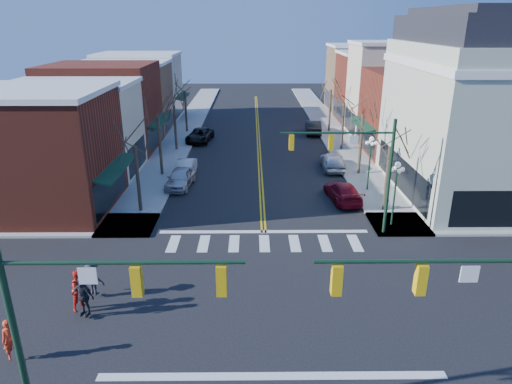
{
  "coord_description": "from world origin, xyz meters",
  "views": [
    {
      "loc": [
        -0.72,
        -18.04,
        12.38
      ],
      "look_at": [
        -0.49,
        7.44,
        2.8
      ],
      "focal_mm": 32.0,
      "sensor_mm": 36.0,
      "label": 1
    }
  ],
  "objects_px": {
    "car_left_near": "(180,178)",
    "car_left_mid": "(185,168)",
    "pedestrian_red_b": "(80,289)",
    "pedestrian_dark_a": "(83,296)",
    "victorian_corner": "(492,106)",
    "car_right_mid": "(332,161)",
    "pedestrian_dark_b": "(93,277)",
    "car_left_far": "(200,135)",
    "pedestrian_red_a": "(11,339)",
    "car_right_far": "(313,127)",
    "car_right_near": "(343,192)",
    "lamppost_corner": "(396,183)",
    "lamppost_midblock": "(370,154)"
  },
  "relations": [
    {
      "from": "car_left_near",
      "to": "car_left_mid",
      "type": "xyz_separation_m",
      "value": [
        0.0,
        2.72,
        -0.08
      ]
    },
    {
      "from": "pedestrian_red_b",
      "to": "pedestrian_dark_a",
      "type": "relative_size",
      "value": 1.02
    },
    {
      "from": "victorian_corner",
      "to": "car_left_near",
      "type": "height_order",
      "value": "victorian_corner"
    },
    {
      "from": "car_right_mid",
      "to": "pedestrian_dark_b",
      "type": "distance_m",
      "value": 24.65
    },
    {
      "from": "victorian_corner",
      "to": "car_left_far",
      "type": "bearing_deg",
      "value": 144.88
    },
    {
      "from": "car_left_near",
      "to": "car_right_mid",
      "type": "bearing_deg",
      "value": 25.32
    },
    {
      "from": "victorian_corner",
      "to": "pedestrian_dark_b",
      "type": "distance_m",
      "value": 28.86
    },
    {
      "from": "victorian_corner",
      "to": "pedestrian_dark_b",
      "type": "height_order",
      "value": "victorian_corner"
    },
    {
      "from": "car_left_near",
      "to": "pedestrian_red_a",
      "type": "relative_size",
      "value": 2.62
    },
    {
      "from": "car_left_near",
      "to": "car_right_far",
      "type": "relative_size",
      "value": 0.92
    },
    {
      "from": "car_left_far",
      "to": "pedestrian_dark_b",
      "type": "height_order",
      "value": "pedestrian_dark_b"
    },
    {
      "from": "car_left_mid",
      "to": "pedestrian_dark_b",
      "type": "xyz_separation_m",
      "value": [
        -1.83,
        -18.1,
        0.36
      ]
    },
    {
      "from": "car_left_mid",
      "to": "pedestrian_dark_a",
      "type": "relative_size",
      "value": 2.16
    },
    {
      "from": "car_left_mid",
      "to": "car_right_near",
      "type": "distance_m",
      "value": 13.61
    },
    {
      "from": "lamppost_corner",
      "to": "car_right_near",
      "type": "distance_m",
      "value": 5.58
    },
    {
      "from": "car_left_far",
      "to": "car_right_mid",
      "type": "height_order",
      "value": "car_right_mid"
    },
    {
      "from": "car_left_near",
      "to": "pedestrian_red_b",
      "type": "xyz_separation_m",
      "value": [
        -2.03,
        -16.52,
        0.37
      ]
    },
    {
      "from": "car_left_mid",
      "to": "pedestrian_red_b",
      "type": "height_order",
      "value": "pedestrian_red_b"
    },
    {
      "from": "car_left_mid",
      "to": "pedestrian_dark_a",
      "type": "xyz_separation_m",
      "value": [
        -1.75,
        -19.75,
        0.42
      ]
    },
    {
      "from": "car_left_near",
      "to": "car_left_far",
      "type": "xyz_separation_m",
      "value": [
        0.0,
        14.5,
        -0.05
      ]
    },
    {
      "from": "lamppost_corner",
      "to": "car_right_mid",
      "type": "bearing_deg",
      "value": 98.49
    },
    {
      "from": "lamppost_midblock",
      "to": "car_left_far",
      "type": "distance_m",
      "value": 21.49
    },
    {
      "from": "car_left_near",
      "to": "pedestrian_red_a",
      "type": "bearing_deg",
      "value": -94.08
    },
    {
      "from": "car_right_far",
      "to": "pedestrian_red_a",
      "type": "xyz_separation_m",
      "value": [
        -16.36,
        -37.84,
        0.2
      ]
    },
    {
      "from": "victorian_corner",
      "to": "pedestrian_red_a",
      "type": "bearing_deg",
      "value": -145.54
    },
    {
      "from": "lamppost_midblock",
      "to": "car_right_near",
      "type": "relative_size",
      "value": 0.92
    },
    {
      "from": "victorian_corner",
      "to": "car_right_far",
      "type": "height_order",
      "value": "victorian_corner"
    },
    {
      "from": "lamppost_corner",
      "to": "pedestrian_red_a",
      "type": "bearing_deg",
      "value": -146.19
    },
    {
      "from": "pedestrian_dark_a",
      "to": "car_left_near",
      "type": "bearing_deg",
      "value": 103.74
    },
    {
      "from": "car_left_far",
      "to": "pedestrian_red_b",
      "type": "relative_size",
      "value": 2.61
    },
    {
      "from": "lamppost_corner",
      "to": "pedestrian_red_a",
      "type": "height_order",
      "value": "lamppost_corner"
    },
    {
      "from": "lamppost_midblock",
      "to": "pedestrian_red_a",
      "type": "distance_m",
      "value": 26.11
    },
    {
      "from": "car_right_mid",
      "to": "car_right_far",
      "type": "relative_size",
      "value": 0.95
    },
    {
      "from": "pedestrian_dark_b",
      "to": "lamppost_corner",
      "type": "bearing_deg",
      "value": -130.75
    },
    {
      "from": "car_left_mid",
      "to": "car_right_mid",
      "type": "xyz_separation_m",
      "value": [
        12.8,
        1.73,
        0.1
      ]
    },
    {
      "from": "pedestrian_red_b",
      "to": "pedestrian_dark_a",
      "type": "height_order",
      "value": "pedestrian_red_b"
    },
    {
      "from": "lamppost_corner",
      "to": "car_right_near",
      "type": "relative_size",
      "value": 0.92
    },
    {
      "from": "lamppost_midblock",
      "to": "pedestrian_red_a",
      "type": "height_order",
      "value": "lamppost_midblock"
    },
    {
      "from": "car_right_near",
      "to": "pedestrian_dark_a",
      "type": "height_order",
      "value": "pedestrian_dark_a"
    },
    {
      "from": "car_left_near",
      "to": "pedestrian_red_a",
      "type": "height_order",
      "value": "pedestrian_red_a"
    },
    {
      "from": "car_left_mid",
      "to": "car_right_mid",
      "type": "height_order",
      "value": "car_right_mid"
    },
    {
      "from": "car_right_far",
      "to": "victorian_corner",
      "type": "bearing_deg",
      "value": 120.55
    },
    {
      "from": "pedestrian_red_a",
      "to": "pedestrian_dark_a",
      "type": "xyz_separation_m",
      "value": [
        1.81,
        2.74,
        0.11
      ]
    },
    {
      "from": "car_left_far",
      "to": "car_right_far",
      "type": "xyz_separation_m",
      "value": [
        12.8,
        3.57,
        0.09
      ]
    },
    {
      "from": "car_right_near",
      "to": "pedestrian_dark_a",
      "type": "distance_m",
      "value": 19.83
    },
    {
      "from": "victorian_corner",
      "to": "car_left_far",
      "type": "xyz_separation_m",
      "value": [
        -22.9,
        16.11,
        -5.96
      ]
    },
    {
      "from": "car_right_near",
      "to": "pedestrian_dark_b",
      "type": "relative_size",
      "value": 2.65
    },
    {
      "from": "car_left_far",
      "to": "car_right_far",
      "type": "height_order",
      "value": "car_right_far"
    },
    {
      "from": "car_right_mid",
      "to": "pedestrian_red_b",
      "type": "xyz_separation_m",
      "value": [
        -14.83,
        -20.98,
        0.34
      ]
    },
    {
      "from": "car_left_far",
      "to": "car_right_near",
      "type": "distance_m",
      "value": 21.45
    }
  ]
}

